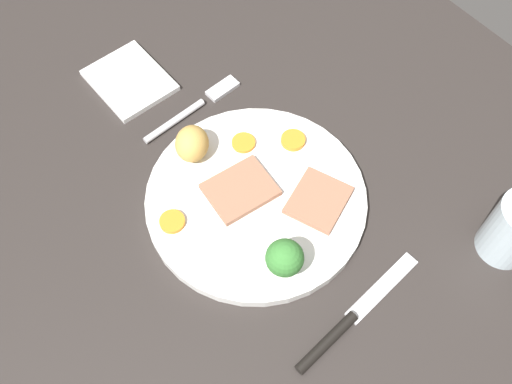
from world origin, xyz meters
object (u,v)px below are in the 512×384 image
object	(u,v)px
meat_slice_main	(240,190)
fork	(195,107)
carrot_coin_front	(172,222)
knife	(348,322)
folded_napkin	(130,80)
dinner_plate	(256,199)
meat_slice_under	(318,200)
carrot_coin_back	(293,140)
roast_potato_left	(192,144)
carrot_coin_side	(244,143)
broccoli_floret	(285,258)

from	to	relation	value
meat_slice_main	fork	xyz separation A→B (cm)	(-14.43, 3.40, -1.41)
meat_slice_main	carrot_coin_front	size ratio (longest dim) A/B	2.61
fork	meat_slice_main	bearing A→B (deg)	-107.36
meat_slice_main	knife	world-z (taller)	meat_slice_main
knife	folded_napkin	distance (cm)	43.16
dinner_plate	meat_slice_main	bearing A→B (deg)	-147.76
fork	meat_slice_under	bearing A→B (deg)	-86.21
carrot_coin_back	fork	world-z (taller)	carrot_coin_back
roast_potato_left	carrot_coin_back	world-z (taller)	roast_potato_left
dinner_plate	carrot_coin_side	world-z (taller)	carrot_coin_side
carrot_coin_side	fork	size ratio (longest dim) A/B	0.19
knife	carrot_coin_side	bearing A→B (deg)	73.48
folded_napkin	carrot_coin_back	bearing A→B (deg)	25.51
carrot_coin_back	folded_napkin	xyz separation A→B (cm)	(-22.02, -10.51, -1.32)
meat_slice_main	carrot_coin_side	distance (cm)	6.90
broccoli_floret	folded_napkin	distance (cm)	34.90
meat_slice_main	folded_napkin	xyz separation A→B (cm)	(-23.68, -0.93, -1.40)
dinner_plate	meat_slice_under	distance (cm)	7.43
carrot_coin_side	folded_napkin	xyz separation A→B (cm)	(-18.47, -5.44, -1.22)
folded_napkin	roast_potato_left	bearing A→B (deg)	-1.18
roast_potato_left	carrot_coin_side	size ratio (longest dim) A/B	1.58
meat_slice_main	roast_potato_left	distance (cm)	8.16
carrot_coin_side	knife	world-z (taller)	carrot_coin_side
carrot_coin_front	meat_slice_main	bearing A→B (deg)	80.34
carrot_coin_front	carrot_coin_back	xyz separation A→B (cm)	(-0.18, 18.27, 0.03)
meat_slice_under	folded_napkin	bearing A→B (deg)	-166.57
carrot_coin_front	fork	bearing A→B (deg)	136.95
carrot_coin_front	knife	xyz separation A→B (cm)	(20.96, 8.30, -1.24)
dinner_plate	roast_potato_left	distance (cm)	10.23
fork	folded_napkin	xyz separation A→B (cm)	(-9.26, -4.33, 0.01)
carrot_coin_side	carrot_coin_back	bearing A→B (deg)	54.94
knife	folded_napkin	bearing A→B (deg)	85.41
meat_slice_under	broccoli_floret	xyz separation A→B (cm)	(4.14, -8.68, 2.80)
carrot_coin_front	broccoli_floret	world-z (taller)	broccoli_floret
meat_slice_under	knife	distance (cm)	14.42
knife	dinner_plate	bearing A→B (deg)	80.02
broccoli_floret	folded_napkin	xyz separation A→B (cm)	(-34.61, 1.41, -4.20)
meat_slice_under	knife	size ratio (longest dim) A/B	0.37
broccoli_floret	knife	world-z (taller)	broccoli_floret
carrot_coin_front	broccoli_floret	size ratio (longest dim) A/B	0.55
broccoli_floret	meat_slice_main	bearing A→B (deg)	167.91
broccoli_floret	folded_napkin	size ratio (longest dim) A/B	0.49
carrot_coin_back	broccoli_floret	bearing A→B (deg)	-43.42
carrot_coin_front	carrot_coin_side	bearing A→B (deg)	105.82
meat_slice_main	broccoli_floret	bearing A→B (deg)	-12.09
dinner_plate	carrot_coin_front	bearing A→B (deg)	-107.97
carrot_coin_front	carrot_coin_back	distance (cm)	18.27
dinner_plate	carrot_coin_side	xyz separation A→B (cm)	(-6.90, 3.44, 0.92)
roast_potato_left	carrot_coin_back	size ratio (longest dim) A/B	1.53
carrot_coin_side	meat_slice_main	bearing A→B (deg)	-40.79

